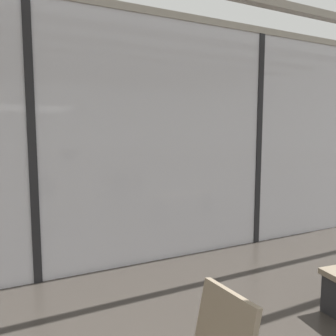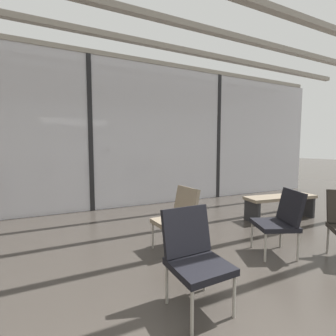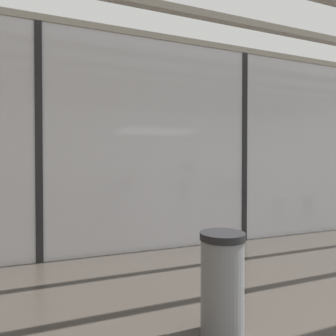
{
  "view_description": "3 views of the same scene",
  "coord_description": "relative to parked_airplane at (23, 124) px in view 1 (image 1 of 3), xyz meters",
  "views": [
    {
      "loc": [
        -0.22,
        0.93,
        1.88
      ],
      "look_at": [
        1.52,
        4.54,
        1.44
      ],
      "focal_mm": 34.69,
      "sensor_mm": 36.0,
      "label": 1
    },
    {
      "loc": [
        -0.66,
        -0.32,
        1.43
      ],
      "look_at": [
        1.8,
        4.93,
        0.93
      ],
      "focal_mm": 25.05,
      "sensor_mm": 36.0,
      "label": 2
    },
    {
      "loc": [
        -3.32,
        0.5,
        1.44
      ],
      "look_at": [
        -0.59,
        7.56,
        1.3
      ],
      "focal_mm": 32.03,
      "sensor_mm": 36.0,
      "label": 3
    }
  ],
  "objects": [
    {
      "name": "window_mullion_2",
      "position": [
        3.42,
        -4.79,
        -0.37
      ],
      "size": [
        0.1,
        0.12,
        3.46
      ],
      "primitive_type": "cube",
      "color": "black",
      "rests_on": "ground"
    },
    {
      "name": "parked_airplane",
      "position": [
        0.0,
        0.0,
        0.0
      ],
      "size": [
        12.58,
        4.2,
        4.2
      ],
      "color": "#B2BCD6",
      "rests_on": "ground"
    },
    {
      "name": "glass_curtain_wall",
      "position": [
        -0.08,
        -4.79,
        -0.37
      ],
      "size": [
        14.0,
        0.08,
        3.46
      ],
      "primitive_type": "cube",
      "color": "silver",
      "rests_on": "ground"
    },
    {
      "name": "window_mullion_1",
      "position": [
        -0.08,
        -4.79,
        -0.37
      ],
      "size": [
        0.1,
        0.12,
        3.46
      ],
      "primitive_type": "cube",
      "color": "black",
      "rests_on": "ground"
    }
  ]
}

